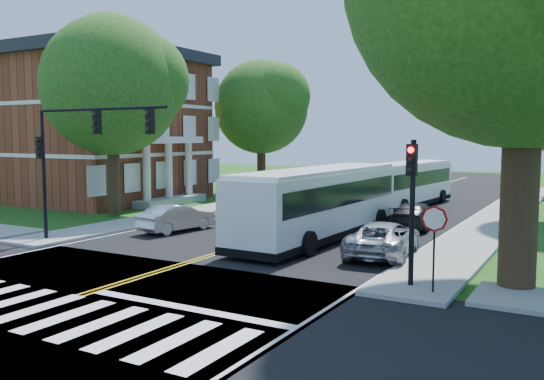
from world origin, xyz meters
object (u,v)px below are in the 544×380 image
Objects in this scene: signal_nw at (79,143)px; dark_sedan at (415,215)px; bus_lead at (320,202)px; signal_ne at (412,193)px; bus_follow at (406,184)px; suv at (383,239)px; hatchback at (177,218)px.

dark_sedan is (10.92, 11.65, -3.71)m from signal_nw.
dark_sedan is at bearing -118.78° from bus_lead.
signal_ne is 0.36× the size of bus_lead.
bus_follow is at bearing 68.54° from signal_nw.
signal_ne is 5.42m from suv.
bus_lead is at bearing 132.40° from signal_ne.
suv is at bearing 92.85° from dark_sedan.
suv is (10.66, -0.64, 0.01)m from hatchback.
bus_lead is at bearing -157.50° from hatchback.
bus_lead is at bearing 56.14° from dark_sedan.
signal_ne is 9.08m from bus_lead.
bus_lead reaches higher than hatchback.
signal_nw is 0.58× the size of bus_lead.
signal_ne is 0.38× the size of bus_follow.
bus_lead is 7.19m from hatchback.
suv reaches higher than hatchback.
bus_lead is (7.99, 6.65, -2.68)m from signal_nw.
suv is at bearing 118.14° from signal_ne.
bus_follow reaches higher than suv.
hatchback is (-6.92, -1.67, -1.02)m from bus_lead.
dark_sedan is at bearing 105.06° from signal_ne.
suv is (3.74, -2.30, -1.00)m from bus_lead.
bus_lead reaches higher than suv.
bus_lead is at bearing 95.27° from bus_follow.
suv is at bearing 149.97° from bus_lead.
bus_lead is 2.53× the size of suv.
signal_ne is 0.90× the size of suv.
signal_ne is at bearing 111.90° from bus_follow.
bus_follow is (-0.07, 13.51, -0.14)m from bus_lead.
signal_ne reaches higher than hatchback.
bus_lead is 5.89m from dark_sedan.
signal_nw is 21.85m from bus_follow.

